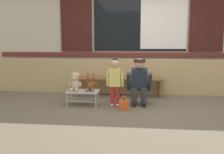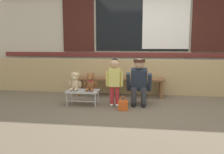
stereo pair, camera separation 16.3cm
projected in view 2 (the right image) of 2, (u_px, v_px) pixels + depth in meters
ground_plane at (139, 109)px, 4.46m from camera, size 60.00×60.00×0.00m
brick_low_wall at (140, 77)px, 5.80m from camera, size 8.15×0.25×0.85m
shop_facade at (142, 29)px, 6.13m from camera, size 8.32×0.26×3.24m
wooden_bench_long at (119, 81)px, 5.51m from camera, size 2.10×0.40×0.44m
small_display_bench at (83, 92)px, 4.74m from camera, size 0.64×0.36×0.30m
teddy_bear_with_hat at (75, 82)px, 4.73m from camera, size 0.28×0.27×0.36m
teddy_bear_plain at (90, 83)px, 4.69m from camera, size 0.28×0.26×0.36m
child_standing at (114, 77)px, 4.60m from camera, size 0.35×0.18×0.96m
adult_crouching at (140, 82)px, 4.71m from camera, size 0.50×0.49×0.95m
handbag_on_ground at (123, 105)px, 4.37m from camera, size 0.18×0.11×0.27m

